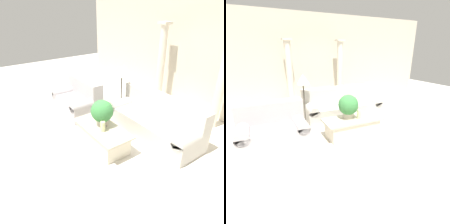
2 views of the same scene
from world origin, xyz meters
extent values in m
plane|color=silver|center=(0.00, 0.00, 0.00)|extent=(16.00, 16.00, 0.00)
cube|color=beige|center=(0.00, 2.69, 1.60)|extent=(10.00, 0.06, 3.20)
cube|color=#B7B2A8|center=(0.35, 0.74, 0.22)|extent=(2.34, 0.87, 0.45)
cube|color=#B7B2A8|center=(0.35, 1.02, 0.68)|extent=(2.34, 0.30, 0.47)
cylinder|color=#B7B2A8|center=(-0.68, 0.74, 0.44)|extent=(0.28, 0.87, 0.28)
cylinder|color=#B7B2A8|center=(1.38, 0.74, 0.44)|extent=(0.28, 0.87, 0.28)
cube|color=#AAA3A5|center=(-1.75, -0.12, 0.22)|extent=(1.42, 0.87, 0.45)
cube|color=#AAA3A5|center=(-1.75, 0.17, 0.68)|extent=(1.42, 0.30, 0.47)
cylinder|color=#AAA3A5|center=(-2.32, -0.12, 0.44)|extent=(0.28, 0.87, 0.28)
cylinder|color=#AAA3A5|center=(-1.18, -0.12, 0.44)|extent=(0.28, 0.87, 0.28)
cube|color=beige|center=(0.02, -0.44, 0.20)|extent=(1.23, 0.57, 0.41)
cube|color=#BCB398|center=(0.02, -0.44, 0.43)|extent=(1.40, 0.64, 0.04)
cylinder|color=#B2A893|center=(-0.06, -0.37, 0.51)|extent=(0.25, 0.25, 0.13)
sphere|color=#387A3D|center=(-0.06, -0.37, 0.78)|extent=(0.48, 0.48, 0.48)
cylinder|color=beige|center=(0.15, -0.50, 0.55)|extent=(0.09, 0.09, 0.22)
cylinder|color=#4C473D|center=(-0.83, 0.73, 0.01)|extent=(0.25, 0.25, 0.03)
cylinder|color=#4C473D|center=(-0.83, 0.73, 0.58)|extent=(0.04, 0.04, 1.10)
cone|color=silver|center=(-0.83, 0.73, 1.26)|extent=(0.34, 0.34, 0.25)
cylinder|color=beige|center=(-0.90, 2.24, 1.13)|extent=(0.21, 0.21, 2.26)
cube|color=beige|center=(-0.90, 2.24, 2.29)|extent=(0.29, 0.29, 0.06)
cylinder|color=beige|center=(0.95, 2.24, 1.13)|extent=(0.21, 0.21, 2.26)
camera|label=1|loc=(3.32, -2.56, 2.82)|focal=35.00mm
camera|label=2|loc=(-1.91, -3.79, 1.99)|focal=28.00mm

